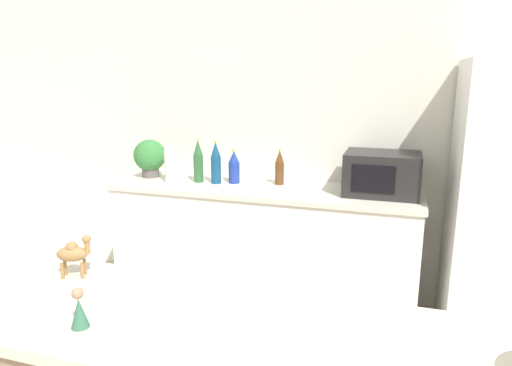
% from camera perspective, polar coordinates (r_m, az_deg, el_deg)
% --- Properties ---
extents(wall_back, '(8.00, 0.06, 2.55)m').
position_cam_1_polar(wall_back, '(3.41, 10.03, 6.50)').
color(wall_back, silver).
rests_on(wall_back, ground_plane).
extents(back_counter, '(2.19, 0.63, 0.90)m').
position_cam_1_polar(back_counter, '(3.38, 0.89, -7.78)').
color(back_counter, white).
rests_on(back_counter, ground_plane).
extents(potted_plant, '(0.24, 0.24, 0.29)m').
position_cam_1_polar(potted_plant, '(3.62, -13.14, 3.22)').
color(potted_plant, '#595451').
rests_on(potted_plant, back_counter).
extents(paper_towel_roll, '(0.10, 0.10, 0.28)m').
position_cam_1_polar(paper_towel_roll, '(3.41, -10.52, 2.41)').
color(paper_towel_roll, white).
rests_on(paper_towel_roll, back_counter).
extents(microwave, '(0.48, 0.37, 0.28)m').
position_cam_1_polar(microwave, '(3.11, 15.45, 1.14)').
color(microwave, black).
rests_on(microwave, back_counter).
extents(back_bottle_0, '(0.07, 0.07, 0.32)m').
position_cam_1_polar(back_bottle_0, '(3.38, -7.22, 2.70)').
color(back_bottle_0, '#2D6033').
rests_on(back_bottle_0, back_counter).
extents(back_bottle_1, '(0.08, 0.08, 0.25)m').
position_cam_1_polar(back_bottle_1, '(3.33, -2.76, 1.99)').
color(back_bottle_1, navy).
rests_on(back_bottle_1, back_counter).
extents(back_bottle_2, '(0.07, 0.07, 0.26)m').
position_cam_1_polar(back_bottle_2, '(3.29, 2.96, 1.94)').
color(back_bottle_2, brown).
rests_on(back_bottle_2, back_counter).
extents(back_bottle_3, '(0.07, 0.07, 0.31)m').
position_cam_1_polar(back_bottle_3, '(3.33, -5.04, 2.51)').
color(back_bottle_3, navy).
rests_on(back_bottle_3, back_counter).
extents(camel_figurine, '(0.12, 0.09, 0.15)m').
position_cam_1_polar(camel_figurine, '(1.71, -21.83, -8.09)').
color(camel_figurine, olive).
rests_on(camel_figurine, bar_counter).
extents(wise_man_figurine_blue, '(0.05, 0.05, 0.12)m').
position_cam_1_polar(wise_man_figurine_blue, '(1.39, -21.24, -14.63)').
color(wise_man_figurine_blue, '#33664C').
rests_on(wise_man_figurine_blue, bar_counter).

